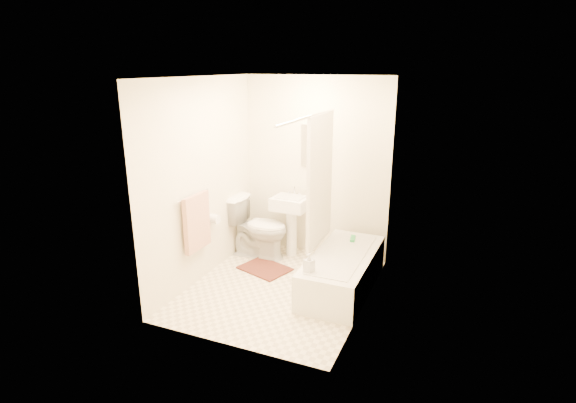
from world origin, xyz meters
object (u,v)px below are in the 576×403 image
at_px(soap_bottle, 309,263).
at_px(bathtub, 342,271).
at_px(toilet, 258,228).
at_px(bath_mat, 265,268).
at_px(sink, 291,224).

bearing_deg(soap_bottle, bathtub, 70.21).
height_order(bathtub, soap_bottle, soap_bottle).
bearing_deg(toilet, bathtub, -109.07).
distance_m(bathtub, soap_bottle, 0.69).
height_order(toilet, bath_mat, toilet).
xyz_separation_m(bathtub, bath_mat, (-1.06, 0.10, -0.20)).
relative_size(bathtub, bath_mat, 2.50).
bearing_deg(toilet, soap_bottle, -132.74).
xyz_separation_m(toilet, bathtub, (1.32, -0.47, -0.19)).
relative_size(toilet, bathtub, 0.55).
relative_size(toilet, soap_bottle, 4.01).
distance_m(sink, bathtub, 1.15).
distance_m(bath_mat, soap_bottle, 1.20).
bearing_deg(sink, bath_mat, -100.58).
bearing_deg(soap_bottle, bath_mat, 141.47).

